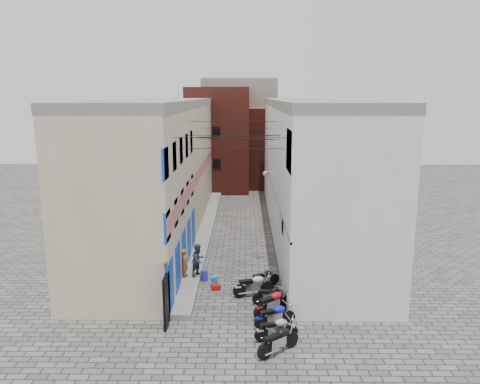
{
  "coord_description": "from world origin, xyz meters",
  "views": [
    {
      "loc": [
        0.69,
        -18.08,
        9.31
      ],
      "look_at": [
        0.32,
        12.15,
        3.0
      ],
      "focal_mm": 35.0,
      "sensor_mm": 36.0,
      "label": 1
    }
  ],
  "objects_px": {
    "motorcycle_d": "(273,302)",
    "motorcycle_f": "(254,284)",
    "person_b": "(198,260)",
    "motorcycle_a": "(278,339)",
    "motorcycle_g": "(264,277)",
    "person_a": "(185,263)",
    "motorcycle_b": "(276,327)",
    "motorcycle_e": "(271,295)",
    "water_jug_near": "(215,281)",
    "red_crate": "(216,287)",
    "motorcycle_c": "(275,314)",
    "water_jug_far": "(204,275)"
  },
  "relations": [
    {
      "from": "motorcycle_a",
      "to": "person_b",
      "type": "distance_m",
      "value": 7.78
    },
    {
      "from": "red_crate",
      "to": "motorcycle_c",
      "type": "bearing_deg",
      "value": -54.04
    },
    {
      "from": "motorcycle_b",
      "to": "water_jug_near",
      "type": "relative_size",
      "value": 3.76
    },
    {
      "from": "motorcycle_f",
      "to": "motorcycle_g",
      "type": "distance_m",
      "value": 1.16
    },
    {
      "from": "motorcycle_g",
      "to": "water_jug_near",
      "type": "xyz_separation_m",
      "value": [
        -2.46,
        0.18,
        -0.28
      ]
    },
    {
      "from": "person_b",
      "to": "red_crate",
      "type": "xyz_separation_m",
      "value": [
        0.96,
        -1.21,
        -0.95
      ]
    },
    {
      "from": "motorcycle_d",
      "to": "motorcycle_g",
      "type": "bearing_deg",
      "value": 146.01
    },
    {
      "from": "motorcycle_g",
      "to": "person_a",
      "type": "bearing_deg",
      "value": -131.56
    },
    {
      "from": "motorcycle_c",
      "to": "water_jug_far",
      "type": "height_order",
      "value": "motorcycle_c"
    },
    {
      "from": "person_a",
      "to": "person_b",
      "type": "xyz_separation_m",
      "value": [
        0.65,
        0.21,
        0.09
      ]
    },
    {
      "from": "motorcycle_c",
      "to": "motorcycle_e",
      "type": "xyz_separation_m",
      "value": [
        -0.06,
        1.98,
        -0.04
      ]
    },
    {
      "from": "water_jug_far",
      "to": "red_crate",
      "type": "relative_size",
      "value": 1.32
    },
    {
      "from": "motorcycle_a",
      "to": "red_crate",
      "type": "xyz_separation_m",
      "value": [
        -2.64,
        5.66,
        -0.43
      ]
    },
    {
      "from": "motorcycle_d",
      "to": "person_b",
      "type": "relative_size",
      "value": 1.23
    },
    {
      "from": "motorcycle_g",
      "to": "red_crate",
      "type": "height_order",
      "value": "motorcycle_g"
    },
    {
      "from": "motorcycle_d",
      "to": "motorcycle_g",
      "type": "xyz_separation_m",
      "value": [
        -0.25,
        2.93,
        -0.08
      ]
    },
    {
      "from": "motorcycle_c",
      "to": "motorcycle_d",
      "type": "xyz_separation_m",
      "value": [
        -0.03,
        1.07,
        0.06
      ]
    },
    {
      "from": "motorcycle_a",
      "to": "person_b",
      "type": "bearing_deg",
      "value": 169.27
    },
    {
      "from": "motorcycle_a",
      "to": "motorcycle_f",
      "type": "distance_m",
      "value": 5.06
    },
    {
      "from": "motorcycle_g",
      "to": "motorcycle_c",
      "type": "bearing_deg",
      "value": -28.27
    },
    {
      "from": "motorcycle_e",
      "to": "water_jug_near",
      "type": "relative_size",
      "value": 3.66
    },
    {
      "from": "motorcycle_f",
      "to": "person_b",
      "type": "xyz_separation_m",
      "value": [
        -2.77,
        1.89,
        0.5
      ]
    },
    {
      "from": "motorcycle_f",
      "to": "motorcycle_e",
      "type": "bearing_deg",
      "value": 20.79
    },
    {
      "from": "motorcycle_c",
      "to": "person_a",
      "type": "height_order",
      "value": "person_a"
    },
    {
      "from": "motorcycle_c",
      "to": "red_crate",
      "type": "xyz_separation_m",
      "value": [
        -2.64,
        3.64,
        -0.4
      ]
    },
    {
      "from": "motorcycle_a",
      "to": "motorcycle_d",
      "type": "xyz_separation_m",
      "value": [
        -0.03,
        3.09,
        0.03
      ]
    },
    {
      "from": "motorcycle_c",
      "to": "water_jug_far",
      "type": "bearing_deg",
      "value": -167.71
    },
    {
      "from": "motorcycle_a",
      "to": "water_jug_near",
      "type": "height_order",
      "value": "motorcycle_a"
    },
    {
      "from": "motorcycle_c",
      "to": "motorcycle_f",
      "type": "xyz_separation_m",
      "value": [
        -0.83,
        2.97,
        0.05
      ]
    },
    {
      "from": "motorcycle_b",
      "to": "motorcycle_f",
      "type": "bearing_deg",
      "value": 176.28
    },
    {
      "from": "motorcycle_c",
      "to": "person_a",
      "type": "bearing_deg",
      "value": -159.75
    },
    {
      "from": "motorcycle_c",
      "to": "person_b",
      "type": "distance_m",
      "value": 6.07
    },
    {
      "from": "motorcycle_g",
      "to": "red_crate",
      "type": "relative_size",
      "value": 4.18
    },
    {
      "from": "person_b",
      "to": "red_crate",
      "type": "relative_size",
      "value": 3.96
    },
    {
      "from": "person_a",
      "to": "water_jug_far",
      "type": "height_order",
      "value": "person_a"
    },
    {
      "from": "motorcycle_f",
      "to": "water_jug_far",
      "type": "bearing_deg",
      "value": -143.65
    },
    {
      "from": "motorcycle_d",
      "to": "motorcycle_f",
      "type": "xyz_separation_m",
      "value": [
        -0.79,
        1.9,
        -0.01
      ]
    },
    {
      "from": "motorcycle_f",
      "to": "water_jug_far",
      "type": "height_order",
      "value": "motorcycle_f"
    },
    {
      "from": "motorcycle_b",
      "to": "motorcycle_g",
      "type": "xyz_separation_m",
      "value": [
        -0.27,
        5.04,
        0.0
      ]
    },
    {
      "from": "motorcycle_a",
      "to": "person_a",
      "type": "bearing_deg",
      "value": 174.17
    },
    {
      "from": "motorcycle_e",
      "to": "motorcycle_f",
      "type": "xyz_separation_m",
      "value": [
        -0.77,
        0.99,
        0.09
      ]
    },
    {
      "from": "person_b",
      "to": "motorcycle_c",
      "type": "bearing_deg",
      "value": -107.43
    },
    {
      "from": "water_jug_near",
      "to": "water_jug_far",
      "type": "relative_size",
      "value": 0.84
    },
    {
      "from": "person_a",
      "to": "red_crate",
      "type": "relative_size",
      "value": 3.52
    },
    {
      "from": "motorcycle_b",
      "to": "motorcycle_g",
      "type": "bearing_deg",
      "value": 167.91
    },
    {
      "from": "motorcycle_e",
      "to": "red_crate",
      "type": "xyz_separation_m",
      "value": [
        -2.58,
        1.66,
        -0.36
      ]
    },
    {
      "from": "person_a",
      "to": "person_b",
      "type": "bearing_deg",
      "value": -74.64
    },
    {
      "from": "person_b",
      "to": "motorcycle_d",
      "type": "bearing_deg",
      "value": -100.67
    },
    {
      "from": "motorcycle_f",
      "to": "motorcycle_c",
      "type": "bearing_deg",
      "value": -1.54
    },
    {
      "from": "motorcycle_a",
      "to": "motorcycle_g",
      "type": "bearing_deg",
      "value": 144.35
    }
  ]
}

